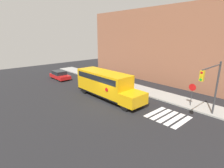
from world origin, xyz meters
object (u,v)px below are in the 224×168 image
object	(u,v)px
stop_sign	(192,92)
traffic_light	(212,82)
parked_car	(60,75)
school_bus	(106,83)

from	to	relation	value
stop_sign	traffic_light	world-z (taller)	traffic_light
parked_car	traffic_light	xyz separation A→B (m)	(22.59, 3.08, 2.76)
school_bus	parked_car	bearing A→B (deg)	-179.75
school_bus	traffic_light	xyz separation A→B (m)	(10.47, 3.03, 1.70)
parked_car	stop_sign	world-z (taller)	stop_sign
parked_car	stop_sign	distance (m)	20.90
school_bus	traffic_light	world-z (taller)	traffic_light
school_bus	parked_car	distance (m)	12.17
parked_car	traffic_light	size ratio (longest dim) A/B	0.83
parked_car	stop_sign	size ratio (longest dim) A/B	1.69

